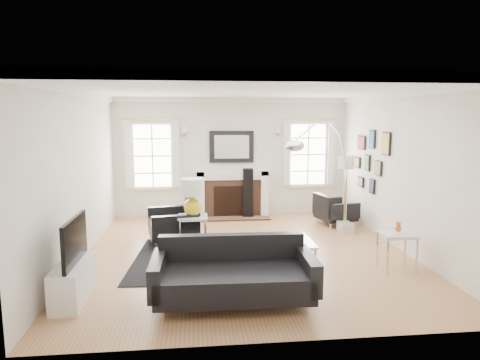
{
  "coord_description": "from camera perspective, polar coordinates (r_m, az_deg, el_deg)",
  "views": [
    {
      "loc": [
        -0.87,
        -7.13,
        2.34
      ],
      "look_at": [
        -0.08,
        0.3,
        1.24
      ],
      "focal_mm": 32.0,
      "sensor_mm": 36.0,
      "label": 1
    }
  ],
  "objects": [
    {
      "name": "stick_floor_lamp",
      "position": [
        8.99,
        13.95,
        1.81
      ],
      "size": [
        0.32,
        0.32,
        1.56
      ],
      "color": "gold",
      "rests_on": "floor"
    },
    {
      "name": "orange_vase",
      "position": [
        6.98,
        20.34,
        -5.93
      ],
      "size": [
        0.1,
        0.1,
        0.16
      ],
      "color": "#B95B17",
      "rests_on": "nesting_table"
    },
    {
      "name": "window_left",
      "position": [
        10.16,
        -11.59,
        3.21
      ],
      "size": [
        1.24,
        0.15,
        1.62
      ],
      "color": "white",
      "rests_on": "back_wall"
    },
    {
      "name": "window_right",
      "position": [
        10.47,
        9.04,
        3.42
      ],
      "size": [
        1.24,
        0.15,
        1.62
      ],
      "color": "white",
      "rests_on": "back_wall"
    },
    {
      "name": "gourd_lamp",
      "position": [
        7.7,
        -6.36,
        -1.95
      ],
      "size": [
        0.43,
        0.43,
        0.68
      ],
      "color": "gold",
      "rests_on": "side_table_left"
    },
    {
      "name": "back_wall",
      "position": [
        10.21,
        -1.14,
        3.07
      ],
      "size": [
        5.5,
        0.04,
        2.8
      ],
      "primitive_type": "cube",
      "color": "beige",
      "rests_on": "floor"
    },
    {
      "name": "tv_unit",
      "position": [
        6.0,
        -21.35,
        -11.85
      ],
      "size": [
        0.35,
        1.0,
        1.09
      ],
      "color": "white",
      "rests_on": "floor"
    },
    {
      "name": "side_table_left",
      "position": [
        7.81,
        -6.3,
        -5.58
      ],
      "size": [
        0.52,
        0.52,
        0.58
      ],
      "color": "silver",
      "rests_on": "floor"
    },
    {
      "name": "right_wall",
      "position": [
        8.05,
        20.73,
        1.1
      ],
      "size": [
        0.04,
        6.0,
        2.8
      ],
      "primitive_type": "cube",
      "color": "beige",
      "rests_on": "floor"
    },
    {
      "name": "armchair_right",
      "position": [
        9.64,
        12.34,
        -4.0
      ],
      "size": [
        0.89,
        0.96,
        0.56
      ],
      "color": "black",
      "rests_on": "floor"
    },
    {
      "name": "arc_floor_lamp",
      "position": [
        8.12,
        10.98,
        0.64
      ],
      "size": [
        1.66,
        1.54,
        2.35
      ],
      "color": "silver",
      "rests_on": "floor"
    },
    {
      "name": "ceiling",
      "position": [
        7.19,
        0.92,
        12.02
      ],
      "size": [
        5.5,
        6.0,
        0.02
      ],
      "primitive_type": "cube",
      "color": "white",
      "rests_on": "back_wall"
    },
    {
      "name": "floor",
      "position": [
        7.55,
        0.87,
        -9.7
      ],
      "size": [
        6.0,
        6.0,
        0.0
      ],
      "primitive_type": "plane",
      "color": "#9E7342",
      "rests_on": "ground"
    },
    {
      "name": "crown_molding",
      "position": [
        7.19,
        0.92,
        11.54
      ],
      "size": [
        5.5,
        6.0,
        0.12
      ],
      "primitive_type": "cube",
      "color": "white",
      "rests_on": "back_wall"
    },
    {
      "name": "sofa",
      "position": [
        5.55,
        -0.89,
        -12.55
      ],
      "size": [
        2.05,
        0.98,
        0.66
      ],
      "color": "black",
      "rests_on": "floor"
    },
    {
      "name": "nesting_table",
      "position": [
        7.04,
        20.25,
        -7.6
      ],
      "size": [
        0.54,
        0.45,
        0.59
      ],
      "color": "silver",
      "rests_on": "floor"
    },
    {
      "name": "speaker_tower",
      "position": [
        10.01,
        1.06,
        -1.78
      ],
      "size": [
        0.25,
        0.25,
        1.16
      ],
      "primitive_type": "cube",
      "rotation": [
        0.0,
        0.0,
        -0.06
      ],
      "color": "black",
      "rests_on": "floor"
    },
    {
      "name": "mantel_mirror",
      "position": [
        10.14,
        -1.12,
        4.45
      ],
      "size": [
        1.05,
        0.07,
        0.75
      ],
      "color": "black",
      "rests_on": "back_wall"
    },
    {
      "name": "coffee_table",
      "position": [
        6.93,
        5.84,
        -8.24
      ],
      "size": [
        0.9,
        0.9,
        0.4
      ],
      "color": "silver",
      "rests_on": "floor"
    },
    {
      "name": "front_wall",
      "position": [
        4.32,
        5.72,
        -4.27
      ],
      "size": [
        5.5,
        0.04,
        2.8
      ],
      "primitive_type": "cube",
      "color": "beige",
      "rests_on": "floor"
    },
    {
      "name": "area_rug",
      "position": [
        7.26,
        -2.68,
        -10.41
      ],
      "size": [
        2.98,
        2.54,
        0.01
      ],
      "primitive_type": "cube",
      "rotation": [
        0.0,
        0.0,
        -0.07
      ],
      "color": "black",
      "rests_on": "floor"
    },
    {
      "name": "gallery_wall",
      "position": [
        9.19,
        16.97,
        2.95
      ],
      "size": [
        0.04,
        1.73,
        1.29
      ],
      "color": "black",
      "rests_on": "right_wall"
    },
    {
      "name": "fireplace",
      "position": [
        10.12,
        -1.02,
        -1.88
      ],
      "size": [
        1.7,
        0.69,
        1.11
      ],
      "color": "white",
      "rests_on": "floor"
    },
    {
      "name": "left_wall",
      "position": [
        7.43,
        -20.66,
        0.54
      ],
      "size": [
        0.04,
        6.0,
        2.8
      ],
      "primitive_type": "cube",
      "color": "beige",
      "rests_on": "floor"
    },
    {
      "name": "armchair_left",
      "position": [
        8.15,
        -8.52,
        -5.78
      ],
      "size": [
        1.02,
        1.1,
        0.65
      ],
      "color": "black",
      "rests_on": "floor"
    }
  ]
}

